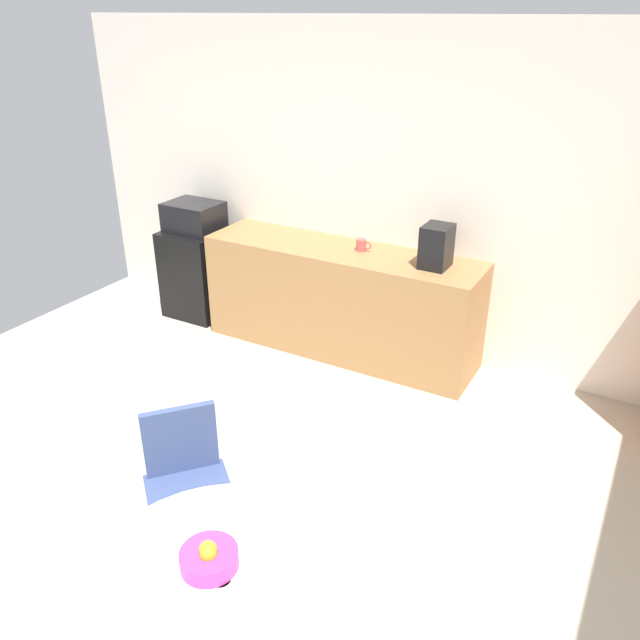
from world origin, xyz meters
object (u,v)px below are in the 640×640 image
at_px(mug_white, 362,245).
at_px(coffee_maker, 436,246).
at_px(mini_fridge, 199,272).
at_px(microwave, 194,217).
at_px(chair_navy, 185,469).
at_px(round_table, 223,606).
at_px(fruit_bowl, 209,558).

distance_m(mug_white, coffee_maker, 0.64).
xyz_separation_m(mini_fridge, microwave, (0.00, 0.00, 0.54)).
xyz_separation_m(microwave, chair_navy, (1.87, -2.38, -0.42)).
distance_m(microwave, coffee_maker, 2.30).
bearing_deg(coffee_maker, chair_navy, -100.19).
relative_size(round_table, chair_navy, 1.28).
xyz_separation_m(microwave, coffee_maker, (2.29, 0.00, 0.12)).
height_order(fruit_bowl, mug_white, mug_white).
distance_m(chair_navy, mug_white, 2.47).
bearing_deg(microwave, coffee_maker, 0.00).
distance_m(mini_fridge, coffee_maker, 2.38).
distance_m(round_table, coffee_maker, 3.05).
relative_size(mug_white, coffee_maker, 0.40).
height_order(mini_fridge, coffee_maker, coffee_maker).
bearing_deg(coffee_maker, mug_white, 175.72).
xyz_separation_m(microwave, fruit_bowl, (2.51, -2.97, -0.17)).
xyz_separation_m(microwave, mug_white, (1.66, 0.05, 0.00)).
height_order(round_table, mug_white, mug_white).
bearing_deg(fruit_bowl, round_table, -22.33).
height_order(microwave, coffee_maker, coffee_maker).
height_order(mini_fridge, microwave, microwave).
xyz_separation_m(microwave, round_table, (2.58, -3.00, -0.35)).
relative_size(mini_fridge, mug_white, 6.30).
bearing_deg(mini_fridge, mug_white, 1.63).
height_order(chair_navy, coffee_maker, coffee_maker).
relative_size(microwave, chair_navy, 0.58).
xyz_separation_m(fruit_bowl, mug_white, (-0.85, 3.02, 0.17)).
bearing_deg(fruit_bowl, coffee_maker, 94.15).
bearing_deg(mini_fridge, chair_navy, -51.92).
bearing_deg(mug_white, coffee_maker, -4.28).
xyz_separation_m(round_table, coffee_maker, (-0.29, 3.00, 0.47)).
relative_size(mini_fridge, round_table, 0.77).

